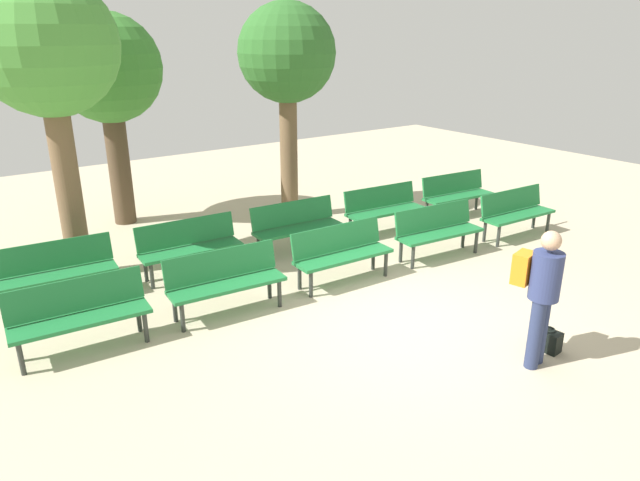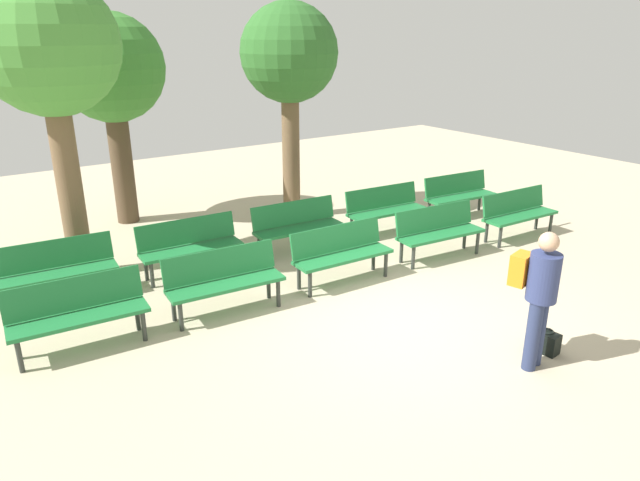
# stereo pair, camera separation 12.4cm
# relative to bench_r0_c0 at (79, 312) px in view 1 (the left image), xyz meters

# --- Properties ---
(ground_plane) EXTENTS (24.35, 24.35, 0.00)m
(ground_plane) POSITION_rel_bench_r0_c0_xyz_m (3.72, -1.81, -0.50)
(ground_plane) COLOR #BCAD8E
(bench_r0_c0) EXTENTS (1.63, 0.60, 0.87)m
(bench_r0_c0) POSITION_rel_bench_r0_c0_xyz_m (0.00, 0.00, 0.00)
(bench_r0_c0) COLOR #1E7238
(bench_r0_c0) RESTS_ON ground_plane
(bench_r0_c1) EXTENTS (1.63, 0.61, 0.87)m
(bench_r0_c1) POSITION_rel_bench_r0_c0_xyz_m (1.87, -0.14, 0.00)
(bench_r0_c1) COLOR #1E7238
(bench_r0_c1) RESTS_ON ground_plane
(bench_r0_c2) EXTENTS (1.62, 0.55, 0.87)m
(bench_r0_c2) POSITION_rel_bench_r0_c0_xyz_m (3.80, -0.23, 0.00)
(bench_r0_c2) COLOR #1E7238
(bench_r0_c2) RESTS_ON ground_plane
(bench_r0_c3) EXTENTS (1.64, 0.63, 0.87)m
(bench_r0_c3) POSITION_rel_bench_r0_c0_xyz_m (5.77, -0.36, 0.00)
(bench_r0_c3) COLOR #1E7238
(bench_r0_c3) RESTS_ON ground_plane
(bench_r0_c4) EXTENTS (1.62, 0.56, 0.87)m
(bench_r0_c4) POSITION_rel_bench_r0_c0_xyz_m (7.72, -0.49, 0.00)
(bench_r0_c4) COLOR #1E7238
(bench_r0_c4) RESTS_ON ground_plane
(bench_r1_c0) EXTENTS (1.64, 0.62, 0.87)m
(bench_r1_c0) POSITION_rel_bench_r0_c0_xyz_m (0.08, 1.56, 0.00)
(bench_r1_c0) COLOR #1E7238
(bench_r1_c0) RESTS_ON ground_plane
(bench_r1_c1) EXTENTS (1.62, 0.57, 0.87)m
(bench_r1_c1) POSITION_rel_bench_r0_c0_xyz_m (2.02, 1.39, 0.00)
(bench_r1_c1) COLOR #1E7238
(bench_r1_c1) RESTS_ON ground_plane
(bench_r1_c2) EXTENTS (1.63, 0.58, 0.87)m
(bench_r1_c2) POSITION_rel_bench_r0_c0_xyz_m (3.95, 1.25, 0.00)
(bench_r1_c2) COLOR #1E7238
(bench_r1_c2) RESTS_ON ground_plane
(bench_r1_c3) EXTENTS (1.63, 0.61, 0.87)m
(bench_r1_c3) POSITION_rel_bench_r0_c0_xyz_m (5.87, 1.14, 0.00)
(bench_r1_c3) COLOR #1E7238
(bench_r1_c3) RESTS_ON ground_plane
(bench_r1_c4) EXTENTS (1.64, 0.63, 0.87)m
(bench_r1_c4) POSITION_rel_bench_r0_c0_xyz_m (7.80, 1.03, 0.00)
(bench_r1_c4) COLOR #1E7238
(bench_r1_c4) RESTS_ON ground_plane
(tree_0) EXTENTS (1.89, 1.89, 4.22)m
(tree_0) POSITION_rel_bench_r0_c0_xyz_m (4.94, 2.99, 2.68)
(tree_0) COLOR brown
(tree_0) RESTS_ON ground_plane
(tree_1) EXTENTS (2.02, 2.02, 4.03)m
(tree_1) POSITION_rel_bench_r0_c0_xyz_m (2.02, 4.64, 2.42)
(tree_1) COLOR #4C3A28
(tree_1) RESTS_ON ground_plane
(tree_2) EXTENTS (2.00, 2.00, 4.49)m
(tree_2) POSITION_rel_bench_r0_c0_xyz_m (0.56, 2.34, 2.89)
(tree_2) COLOR brown
(tree_2) RESTS_ON ground_plane
(visitor_with_backpack) EXTENTS (0.43, 0.58, 1.65)m
(visitor_with_backpack) POSITION_rel_bench_r0_c0_xyz_m (4.18, -3.39, 0.43)
(visitor_with_backpack) COLOR navy
(visitor_with_backpack) RESTS_ON ground_plane
(handbag) EXTENTS (0.21, 0.34, 0.29)m
(handbag) POSITION_rel_bench_r0_c0_xyz_m (4.58, -3.32, -0.37)
(handbag) COLOR black
(handbag) RESTS_ON ground_plane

